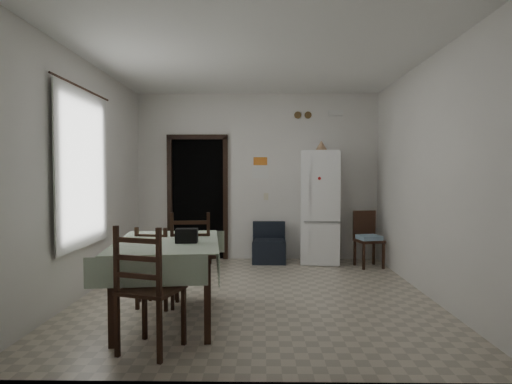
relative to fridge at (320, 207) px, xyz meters
The scene contains 25 objects.
ground 2.39m from the fridge, 118.53° to the right, with size 4.50×4.50×0.00m, color #B4A893.
ceiling 2.94m from the fridge, 118.53° to the right, with size 4.20×4.50×0.02m, color white, non-canonical shape.
wall_back 1.21m from the fridge, 163.04° to the left, with size 4.20×0.02×2.90m, color silver, non-canonical shape.
wall_front 4.34m from the fridge, 104.09° to the right, with size 4.20×0.02×2.90m, color silver, non-canonical shape.
wall_left 3.73m from the fridge, 148.50° to the right, with size 0.02×4.50×2.90m, color silver, non-canonical shape.
wall_right 2.26m from the fridge, 61.43° to the right, with size 0.02×4.50×2.90m, color silver, non-canonical shape.
doorway 2.17m from the fridge, 166.01° to the left, with size 1.06×0.52×2.22m.
window_recess 3.89m from the fridge, 146.34° to the right, with size 0.10×1.20×1.60m, color silver.
curtain 3.80m from the fridge, 145.41° to the right, with size 0.02×1.45×1.85m, color silver.
curtain_rod 4.06m from the fridge, 145.33° to the right, with size 0.02×0.02×1.60m, color black.
calendar 1.25m from the fridge, 162.87° to the left, with size 0.28×0.02×0.40m, color white.
calendar_image 1.30m from the fridge, 163.18° to the left, with size 0.24×0.01×0.14m, color orange.
light_switch 0.96m from the fridge, 161.09° to the left, with size 0.08×0.02×0.12m, color beige.
vent_left 1.65m from the fridge, 138.85° to the left, with size 0.12×0.12×0.03m, color brown.
vent_right 1.62m from the fridge, 119.00° to the left, with size 0.12×0.12×0.03m, color brown.
emergency_light 1.66m from the fridge, 42.94° to the left, with size 0.25×0.07×0.09m, color white.
fridge is the anchor object (origin of this frame).
tan_cone 1.03m from the fridge, 66.85° to the right, with size 0.21×0.21×0.17m, color tan.
navy_seat 1.04m from the fridge, behind, with size 0.56×0.54×0.67m, color black, non-canonical shape.
corner_chair 0.96m from the fridge, 24.92° to the right, with size 0.39×0.39×0.90m, color black, non-canonical shape.
dining_table 3.50m from the fridge, 123.92° to the right, with size 1.02×1.55×0.81m, color #9FB197, non-canonical shape.
black_bag 3.44m from the fridge, 119.86° to the right, with size 0.21×0.13×0.14m, color black.
dining_chair_far_left 3.27m from the fridge, 131.54° to the right, with size 0.39×0.39×0.91m, color black, non-canonical shape.
dining_chair_far_right 2.97m from the fridge, 126.98° to the right, with size 0.46×0.46×1.07m, color black, non-canonical shape.
dining_chair_near_head 4.13m from the fridge, 117.46° to the right, with size 0.46×0.46×1.07m, color black, non-canonical shape.
Camera 1 is at (0.09, -5.25, 1.48)m, focal length 30.00 mm.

